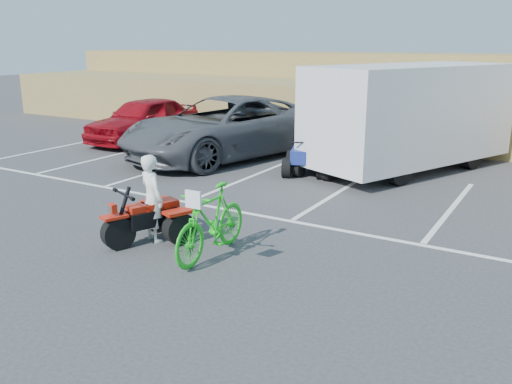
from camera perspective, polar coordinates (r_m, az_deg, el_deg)
The scene contains 11 objects.
ground at distance 9.36m, azimuth -3.06°, elevation -7.16°, with size 100.00×100.00×0.00m, color #343437.
parking_stripes at distance 12.44m, azimuth 10.74°, elevation -1.56°, with size 28.00×5.16×0.01m.
grass_embankment at distance 23.25m, azimuth 18.77°, elevation 9.37°, with size 40.00×8.50×3.10m.
red_trike_atv at distance 10.34m, azimuth -11.40°, elevation -5.19°, with size 1.20×1.60×1.04m, color #B51A0A, non-canonical shape.
rider at distance 10.15m, azimuth -10.89°, elevation -0.66°, with size 0.60×0.39×1.65m, color white.
green_dirt_bike at distance 9.33m, azimuth -4.73°, elevation -3.16°, with size 0.59×2.08×1.25m, color #14BF19.
grey_pickup at distance 17.38m, azimuth -3.31°, elevation 6.79°, with size 3.20×6.93×1.93m, color #46484D.
red_car at distance 20.61m, azimuth -11.73°, elevation 7.48°, with size 1.94×4.82×1.64m, color maroon.
cargo_trailer at distance 16.18m, azimuth 15.91°, elevation 7.90°, with size 4.90×6.88×2.98m.
quad_atv_blue at distance 15.37m, azimuth 5.21°, elevation 1.93°, with size 1.17×1.57×1.03m, color navy, non-canonical shape.
quad_atv_green at distance 15.27m, azimuth 6.77°, elevation 1.79°, with size 1.09×1.46×0.95m, color #145A1D, non-canonical shape.
Camera 1 is at (4.81, -7.16, 3.61)m, focal length 38.00 mm.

